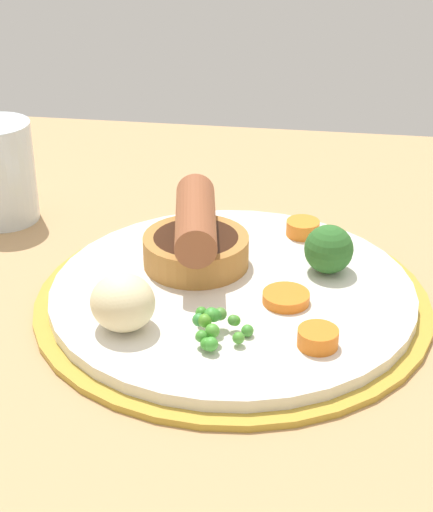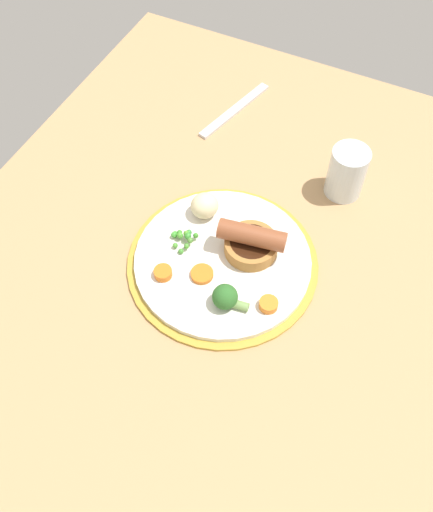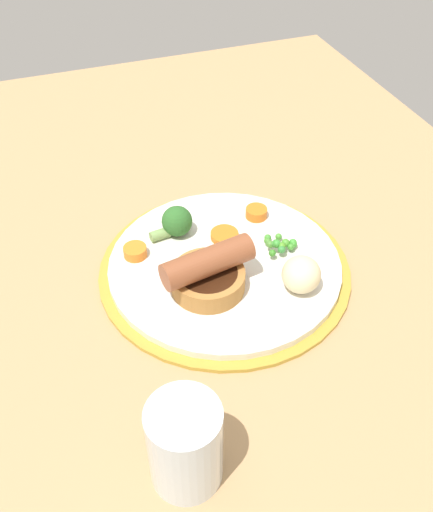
% 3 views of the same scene
% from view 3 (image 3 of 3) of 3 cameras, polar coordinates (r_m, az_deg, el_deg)
% --- Properties ---
extents(dining_table, '(1.10, 0.80, 0.03)m').
position_cam_3_polar(dining_table, '(0.70, 1.32, 0.17)').
color(dining_table, tan).
rests_on(dining_table, ground).
extents(dinner_plate, '(0.29, 0.29, 0.01)m').
position_cam_3_polar(dinner_plate, '(0.65, 0.82, -1.12)').
color(dinner_plate, '#B79333').
rests_on(dinner_plate, dining_table).
extents(sausage_pudding, '(0.08, 0.10, 0.05)m').
position_cam_3_polar(sausage_pudding, '(0.60, -0.87, -1.73)').
color(sausage_pudding, '#AD7538').
rests_on(sausage_pudding, dinner_plate).
extents(pea_pile, '(0.04, 0.04, 0.02)m').
position_cam_3_polar(pea_pile, '(0.66, 6.24, 1.21)').
color(pea_pile, '#498C33').
rests_on(pea_pile, dinner_plate).
extents(broccoli_floret_near, '(0.04, 0.05, 0.04)m').
position_cam_3_polar(broccoli_floret_near, '(0.67, -4.10, 3.41)').
color(broccoli_floret_near, '#2D6628').
rests_on(broccoli_floret_near, dinner_plate).
extents(potato_chunk_0, '(0.06, 0.06, 0.04)m').
position_cam_3_polar(potato_chunk_0, '(0.61, 8.47, -1.83)').
color(potato_chunk_0, beige).
rests_on(potato_chunk_0, dinner_plate).
extents(carrot_slice_0, '(0.05, 0.05, 0.01)m').
position_cam_3_polar(carrot_slice_0, '(0.67, 0.92, 1.87)').
color(carrot_slice_0, orange).
rests_on(carrot_slice_0, dinner_plate).
extents(carrot_slice_1, '(0.03, 0.03, 0.01)m').
position_cam_3_polar(carrot_slice_1, '(0.71, 4.01, 4.34)').
color(carrot_slice_1, orange).
rests_on(carrot_slice_1, dinner_plate).
extents(carrot_slice_2, '(0.04, 0.04, 0.01)m').
position_cam_3_polar(carrot_slice_2, '(0.66, -8.14, 0.45)').
color(carrot_slice_2, orange).
rests_on(carrot_slice_2, dinner_plate).
extents(drinking_glass, '(0.06, 0.06, 0.09)m').
position_cam_3_polar(drinking_glass, '(0.47, -3.16, -18.34)').
color(drinking_glass, silver).
rests_on(drinking_glass, dining_table).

